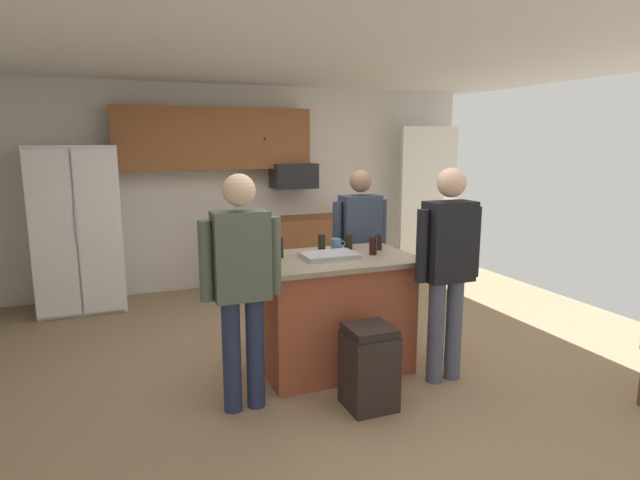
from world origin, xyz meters
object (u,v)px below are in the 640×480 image
at_px(kitchen_island, 333,312).
at_px(refrigerator, 78,229).
at_px(microwave_over_range, 294,176).
at_px(glass_stout_tall, 378,242).
at_px(glass_short_whisky, 321,243).
at_px(glass_pilsner, 348,242).
at_px(glass_dark_ale, 279,248).
at_px(mug_blue_stoneware, 270,250).
at_px(person_guest_right, 360,241).
at_px(person_elder_center, 448,261).
at_px(person_guest_left, 241,277).
at_px(mug_ceramic_white, 336,245).
at_px(serving_tray, 329,255).
at_px(tumbler_amber, 373,246).
at_px(trash_bin, 369,367).

bearing_deg(kitchen_island, refrigerator, 128.53).
distance_m(microwave_over_range, glass_stout_tall, 2.59).
height_order(glass_short_whisky, glass_pilsner, glass_short_whisky).
relative_size(glass_stout_tall, glass_dark_ale, 0.80).
height_order(mug_blue_stoneware, glass_short_whisky, glass_short_whisky).
distance_m(refrigerator, glass_short_whisky, 3.09).
relative_size(glass_stout_tall, glass_short_whisky, 0.82).
distance_m(glass_dark_ale, glass_pilsner, 0.67).
relative_size(refrigerator, person_guest_right, 1.14).
xyz_separation_m(refrigerator, person_guest_right, (2.59, -1.89, 0.01)).
bearing_deg(glass_stout_tall, person_elder_center, -68.66).
distance_m(mug_blue_stoneware, glass_pilsner, 0.71).
bearing_deg(person_guest_left, mug_ceramic_white, 6.98).
distance_m(person_guest_right, glass_short_whisky, 0.75).
bearing_deg(person_guest_left, kitchen_island, -0.00).
bearing_deg(glass_stout_tall, serving_tray, -164.43).
bearing_deg(mug_blue_stoneware, glass_pilsner, -0.06).
bearing_deg(tumbler_amber, serving_tray, 178.15).
bearing_deg(serving_tray, person_guest_left, -154.70).
height_order(microwave_over_range, person_guest_left, person_guest_left).
bearing_deg(person_guest_right, glass_short_whisky, -11.60).
height_order(person_elder_center, mug_blue_stoneware, person_elder_center).
height_order(person_guest_left, serving_tray, person_guest_left).
bearing_deg(glass_dark_ale, tumbler_amber, -13.15).
xyz_separation_m(refrigerator, person_elder_center, (2.76, -3.09, 0.06)).
relative_size(person_guest_right, glass_dark_ale, 9.98).
distance_m(person_guest_left, glass_dark_ale, 0.71).
xyz_separation_m(kitchen_island, person_guest_right, (0.56, 0.66, 0.45)).
bearing_deg(person_elder_center, person_guest_right, -45.18).
bearing_deg(glass_pilsner, trash_bin, -105.72).
relative_size(person_elder_center, person_guest_right, 1.04).
xyz_separation_m(person_elder_center, person_guest_left, (-1.60, 0.13, -0.01)).
bearing_deg(mug_ceramic_white, glass_dark_ale, -172.37).
relative_size(person_guest_left, mug_blue_stoneware, 13.31).
height_order(refrigerator, glass_dark_ale, refrigerator).
bearing_deg(glass_short_whisky, person_elder_center, -44.36).
bearing_deg(glass_pilsner, person_guest_right, 53.04).
height_order(person_guest_left, trash_bin, person_guest_left).
bearing_deg(microwave_over_range, glass_pilsner, -97.62).
relative_size(mug_ceramic_white, glass_dark_ale, 0.81).
bearing_deg(glass_pilsner, kitchen_island, -135.56).
xyz_separation_m(microwave_over_range, kitchen_island, (-0.57, -2.67, -0.96)).
xyz_separation_m(person_guest_right, glass_stout_tall, (-0.08, -0.54, 0.09)).
distance_m(refrigerator, serving_tray, 3.25).
relative_size(glass_short_whisky, trash_bin, 0.26).
relative_size(mug_ceramic_white, trash_bin, 0.22).
bearing_deg(trash_bin, serving_tray, 92.05).
height_order(person_elder_center, glass_short_whisky, person_elder_center).
bearing_deg(person_elder_center, microwave_over_range, -50.54).
distance_m(person_guest_right, trash_bin, 1.62).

